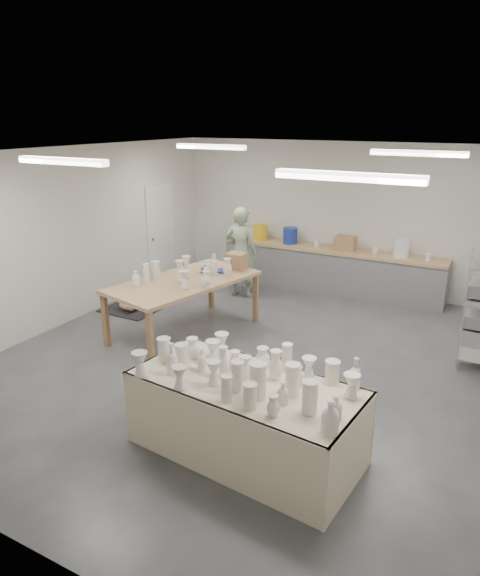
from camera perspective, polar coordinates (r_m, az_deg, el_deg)
The scene contains 8 objects.
room at distance 7.19m, azimuth 0.45°, elevation 7.28°, with size 8.00×8.02×3.00m.
back_counter at distance 10.76m, azimuth 9.87°, elevation 2.22°, with size 4.60×0.60×1.24m.
drying_table at distance 5.60m, azimuth 0.61°, elevation -13.93°, with size 2.53×1.39×1.22m.
work_table at distance 8.44m, azimuth -5.57°, elevation 0.94°, with size 1.78×2.70×1.30m.
rug at distance 9.84m, azimuth -12.21°, elevation -2.41°, with size 1.00×0.70×0.02m, color black.
cat at distance 9.79m, azimuth -12.21°, elevation -1.91°, with size 0.45×0.35×0.18m.
potter at distance 10.18m, azimuth 0.13°, elevation 4.01°, with size 0.66×0.43×1.81m, color gray.
red_stool at distance 10.58m, azimuth 0.82°, elevation 0.97°, with size 0.33×0.33×0.30m.
Camera 1 is at (3.18, -6.16, 3.47)m, focal length 32.00 mm.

